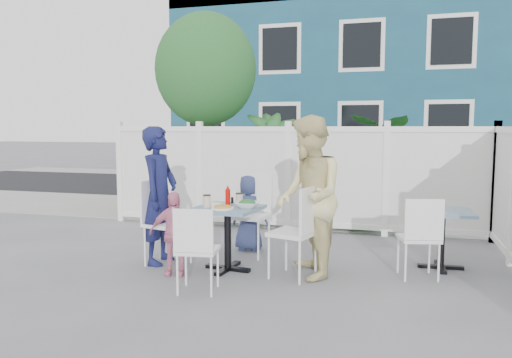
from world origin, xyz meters
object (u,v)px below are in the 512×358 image
(boy, at_px, (249,213))
(chair_right, at_px, (300,225))
(main_table, at_px, (228,221))
(man, at_px, (160,195))
(woman, at_px, (309,197))
(utility_cabinet, at_px, (164,176))
(chair_left, at_px, (162,215))
(chair_back, at_px, (252,207))
(toddler, at_px, (174,233))
(spare_table, at_px, (442,223))
(chair_near, at_px, (196,244))

(boy, bearing_deg, chair_right, 130.96)
(main_table, height_order, man, man)
(man, distance_m, woman, 1.77)
(utility_cabinet, bearing_deg, chair_left, -66.94)
(main_table, relative_size, woman, 0.44)
(main_table, distance_m, woman, 0.96)
(chair_right, bearing_deg, chair_back, 58.26)
(chair_left, height_order, chair_back, chair_back)
(man, relative_size, toddler, 1.77)
(chair_right, distance_m, woman, 0.31)
(spare_table, xyz_separation_m, toddler, (-2.79, -1.05, -0.06))
(chair_back, bearing_deg, man, 43.33)
(chair_back, bearing_deg, woman, 143.69)
(spare_table, height_order, boy, boy)
(chair_near, bearing_deg, toddler, 124.01)
(toddler, bearing_deg, man, 119.99)
(spare_table, height_order, man, man)
(utility_cabinet, relative_size, woman, 0.70)
(utility_cabinet, height_order, chair_right, utility_cabinet)
(utility_cabinet, relative_size, chair_left, 1.23)
(utility_cabinet, bearing_deg, chair_back, -51.53)
(woman, xyz_separation_m, boy, (-0.94, 0.92, -0.37))
(toddler, bearing_deg, chair_left, 119.05)
(utility_cabinet, height_order, main_table, utility_cabinet)
(man, xyz_separation_m, boy, (0.83, 0.86, -0.31))
(spare_table, height_order, chair_back, chair_back)
(spare_table, bearing_deg, main_table, -162.46)
(utility_cabinet, bearing_deg, chair_right, -51.36)
(utility_cabinet, xyz_separation_m, chair_back, (2.76, -3.10, -0.02))
(spare_table, height_order, chair_near, chair_near)
(utility_cabinet, bearing_deg, chair_near, -63.47)
(toddler, bearing_deg, chair_near, -59.49)
(chair_left, bearing_deg, boy, 152.94)
(chair_right, bearing_deg, boy, 56.30)
(spare_table, xyz_separation_m, man, (-3.16, -0.65, 0.28))
(woman, relative_size, toddler, 1.90)
(utility_cabinet, xyz_separation_m, chair_left, (1.89, -3.84, -0.03))
(spare_table, bearing_deg, toddler, -159.44)
(spare_table, distance_m, woman, 1.60)
(boy, height_order, toddler, boy)
(main_table, height_order, chair_back, chair_back)
(woman, bearing_deg, spare_table, 96.97)
(main_table, bearing_deg, man, 175.20)
(chair_left, distance_m, chair_near, 1.18)
(chair_near, distance_m, woman, 1.31)
(chair_back, bearing_deg, boy, -57.52)
(utility_cabinet, distance_m, boy, 3.99)
(woman, bearing_deg, chair_near, -68.33)
(utility_cabinet, distance_m, spare_table, 5.92)
(chair_near, xyz_separation_m, boy, (-0.01, 1.76, 0.01))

